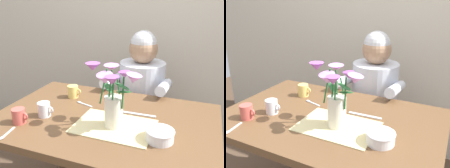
# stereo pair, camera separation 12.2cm
# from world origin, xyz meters

# --- Properties ---
(wood_panel_backdrop) EXTENTS (4.00, 0.10, 2.50)m
(wood_panel_backdrop) POSITION_xyz_m (0.00, 1.05, 1.25)
(wood_panel_backdrop) COLOR beige
(wood_panel_backdrop) RESTS_ON ground_plane
(dining_table) EXTENTS (1.20, 0.80, 0.74)m
(dining_table) POSITION_xyz_m (0.00, 0.00, 0.64)
(dining_table) COLOR brown
(dining_table) RESTS_ON ground_plane
(seated_person) EXTENTS (0.45, 0.47, 1.14)m
(seated_person) POSITION_xyz_m (0.05, 0.62, 0.56)
(seated_person) COLOR #4C4C56
(seated_person) RESTS_ON ground_plane
(striped_placemat) EXTENTS (0.40, 0.28, 0.00)m
(striped_placemat) POSITION_xyz_m (0.09, -0.08, 0.74)
(striped_placemat) COLOR beige
(striped_placemat) RESTS_ON dining_table
(flower_vase) EXTENTS (0.29, 0.24, 0.33)m
(flower_vase) POSITION_xyz_m (0.08, -0.08, 0.92)
(flower_vase) COLOR silver
(flower_vase) RESTS_ON dining_table
(ceramic_bowl) EXTENTS (0.14, 0.14, 0.06)m
(ceramic_bowl) POSITION_xyz_m (0.32, -0.12, 0.77)
(ceramic_bowl) COLOR white
(ceramic_bowl) RESTS_ON dining_table
(dinner_knife) EXTENTS (0.19, 0.03, 0.00)m
(dinner_knife) POSITION_xyz_m (0.17, 0.10, 0.74)
(dinner_knife) COLOR silver
(dinner_knife) RESTS_ON dining_table
(tea_cup) EXTENTS (0.09, 0.07, 0.08)m
(tea_cup) POSITION_xyz_m (-0.30, 0.18, 0.78)
(tea_cup) COLOR #E5C666
(tea_cup) RESTS_ON dining_table
(coffee_cup) EXTENTS (0.09, 0.07, 0.08)m
(coffee_cup) POSITION_xyz_m (-0.39, -0.22, 0.78)
(coffee_cup) COLOR #CC564C
(coffee_cup) RESTS_ON dining_table
(ceramic_mug) EXTENTS (0.09, 0.07, 0.08)m
(ceramic_mug) POSITION_xyz_m (-0.31, -0.11, 0.78)
(ceramic_mug) COLOR silver
(ceramic_mug) RESTS_ON dining_table
(spoon_0) EXTENTS (0.03, 0.12, 0.01)m
(spoon_0) POSITION_xyz_m (-0.37, -0.35, 0.74)
(spoon_0) COLOR silver
(spoon_0) RESTS_ON dining_table
(spoon_1) EXTENTS (0.12, 0.05, 0.01)m
(spoon_1) POSITION_xyz_m (-0.20, 0.11, 0.74)
(spoon_1) COLOR silver
(spoon_1) RESTS_ON dining_table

